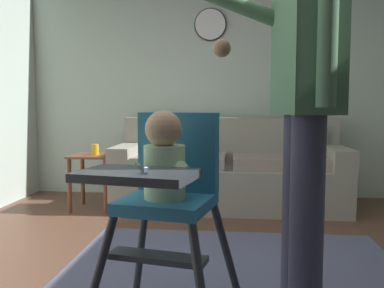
{
  "coord_description": "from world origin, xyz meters",
  "views": [
    {
      "loc": [
        0.05,
        -2.17,
        0.98
      ],
      "look_at": [
        -0.15,
        -0.19,
        0.8
      ],
      "focal_mm": 39.57,
      "sensor_mm": 36.0,
      "label": 1
    }
  ],
  "objects": [
    {
      "name": "wall_far",
      "position": [
        0.0,
        2.47,
        1.3
      ],
      "size": [
        5.17,
        0.06,
        2.59
      ],
      "primitive_type": "cube",
      "color": "#B3C4B4",
      "rests_on": "ground"
    },
    {
      "name": "couch",
      "position": [
        0.02,
        1.95,
        0.33
      ],
      "size": [
        2.19,
        0.86,
        0.86
      ],
      "rotation": [
        0.0,
        0.0,
        -1.57
      ],
      "color": "gray",
      "rests_on": "ground"
    },
    {
      "name": "high_chair",
      "position": [
        -0.23,
        -0.45,
        0.68
      ],
      "size": [
        0.71,
        0.81,
        0.97
      ],
      "rotation": [
        0.0,
        0.0,
        -1.77
      ],
      "color": "#2E3239",
      "rests_on": "ground"
    },
    {
      "name": "sippy_cup",
      "position": [
        -1.26,
        1.7,
        0.57
      ],
      "size": [
        0.07,
        0.07,
        0.1
      ],
      "primitive_type": "cylinder",
      "color": "gold",
      "rests_on": "side_table"
    },
    {
      "name": "side_table",
      "position": [
        -1.28,
        1.7,
        0.38
      ],
      "size": [
        0.4,
        0.4,
        0.52
      ],
      "color": "brown",
      "rests_on": "ground"
    },
    {
      "name": "adult_standing",
      "position": [
        0.33,
        -0.38,
        0.98
      ],
      "size": [
        0.56,
        0.5,
        1.73
      ],
      "rotation": [
        0.0,
        0.0,
        -3.0
      ],
      "color": "#3F3F58",
      "rests_on": "ground"
    },
    {
      "name": "wall_clock",
      "position": [
        -0.21,
        2.42,
        1.85
      ],
      "size": [
        0.35,
        0.04,
        0.35
      ],
      "color": "white"
    }
  ]
}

